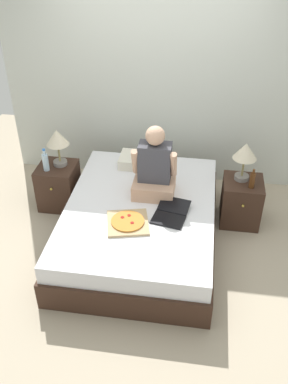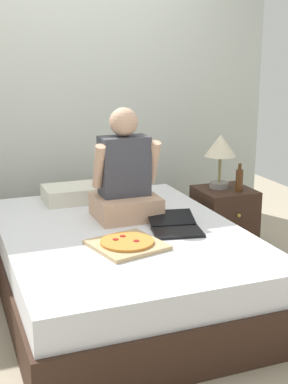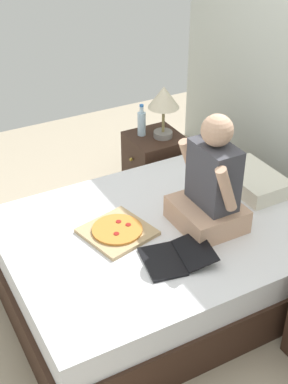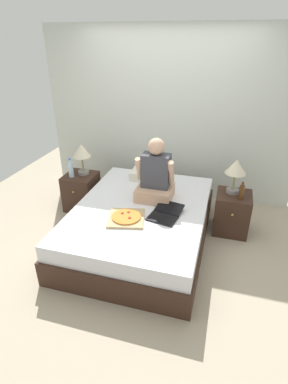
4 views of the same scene
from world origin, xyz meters
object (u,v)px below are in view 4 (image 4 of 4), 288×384
(nightstand_left, at_px, (82,191))
(pizza_box, at_px, (126,218))
(water_bottle, at_px, (71,170))
(nightstand_right, at_px, (232,213))
(lamp_on_left_nightstand, at_px, (82,153))
(beer_bottle, at_px, (241,192))
(lamp_on_right_nightstand, at_px, (236,169))
(person_seated, at_px, (155,177))
(laptop, at_px, (165,215))
(bed, at_px, (141,224))

(nightstand_left, height_order, pizza_box, nightstand_left)
(water_bottle, distance_m, nightstand_right, 2.28)
(lamp_on_left_nightstand, distance_m, beer_bottle, 2.22)
(pizza_box, bearing_deg, water_bottle, 144.84)
(lamp_on_right_nightstand, bearing_deg, person_seated, -160.65)
(water_bottle, bearing_deg, pizza_box, -35.16)
(laptop, bearing_deg, lamp_on_right_nightstand, 45.18)
(nightstand_left, distance_m, pizza_box, 1.35)
(laptop, bearing_deg, bed, 156.56)
(person_seated, bearing_deg, beer_bottle, 9.83)
(beer_bottle, bearing_deg, nightstand_left, 177.44)
(lamp_on_right_nightstand, relative_size, person_seated, 0.58)
(person_seated, distance_m, laptop, 0.53)
(lamp_on_left_nightstand, height_order, pizza_box, lamp_on_left_nightstand)
(water_bottle, xyz_separation_m, beer_bottle, (2.32, -0.01, -0.02))
(nightstand_right, relative_size, laptop, 1.16)
(person_seated, bearing_deg, lamp_on_right_nightstand, 19.35)
(nightstand_left, relative_size, water_bottle, 1.96)
(bed, xyz_separation_m, water_bottle, (-1.16, 0.45, 0.41))
(water_bottle, height_order, lamp_on_right_nightstand, lamp_on_right_nightstand)
(person_seated, relative_size, pizza_box, 1.62)
(beer_bottle, bearing_deg, water_bottle, 179.75)
(bed, height_order, lamp_on_left_nightstand, lamp_on_left_nightstand)
(beer_bottle, distance_m, pizza_box, 1.45)
(lamp_on_left_nightstand, height_order, lamp_on_right_nightstand, same)
(beer_bottle, xyz_separation_m, pizza_box, (-1.23, -0.76, -0.12))
(pizza_box, bearing_deg, lamp_on_right_nightstand, 38.83)
(nightstand_right, height_order, lamp_on_right_nightstand, lamp_on_right_nightstand)
(lamp_on_left_nightstand, height_order, laptop, lamp_on_left_nightstand)
(nightstand_right, bearing_deg, lamp_on_right_nightstand, 120.93)
(bed, relative_size, nightstand_right, 3.97)
(nightstand_left, height_order, person_seated, person_seated)
(water_bottle, bearing_deg, bed, -21.03)
(beer_bottle, bearing_deg, bed, -159.24)
(pizza_box, bearing_deg, person_seated, 72.02)
(lamp_on_left_nightstand, xyz_separation_m, laptop, (1.37, -0.73, -0.35))
(bed, bearing_deg, pizza_box, -102.98)
(lamp_on_left_nightstand, relative_size, pizza_box, 0.93)
(bed, xyz_separation_m, person_seated, (0.11, 0.26, 0.54))
(pizza_box, bearing_deg, bed, 77.02)
(nightstand_left, relative_size, lamp_on_left_nightstand, 1.20)
(lamp_on_left_nightstand, relative_size, nightstand_right, 0.83)
(lamp_on_left_nightstand, relative_size, laptop, 0.96)
(nightstand_left, bearing_deg, pizza_box, -40.34)
(nightstand_right, xyz_separation_m, lamp_on_right_nightstand, (-0.03, 0.05, 0.60))
(bed, distance_m, laptop, 0.45)
(nightstand_right, bearing_deg, nightstand_left, 180.00)
(bed, distance_m, beer_bottle, 1.30)
(nightstand_left, bearing_deg, laptop, -25.70)
(lamp_on_left_nightstand, relative_size, water_bottle, 1.63)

